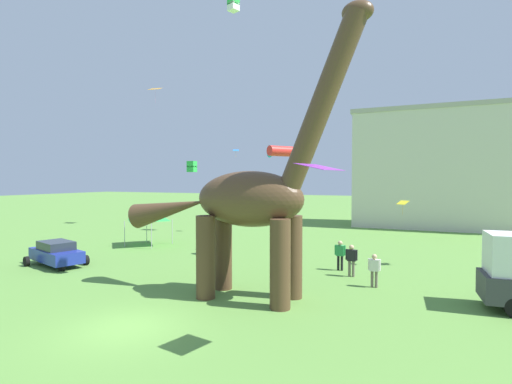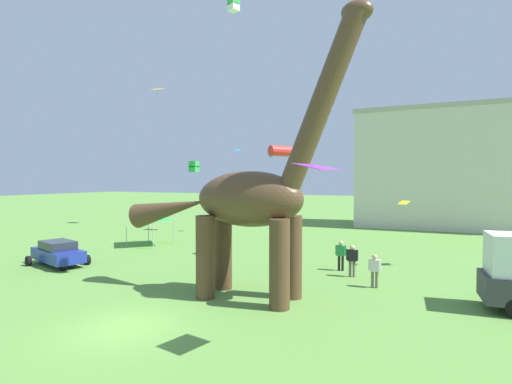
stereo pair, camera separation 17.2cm
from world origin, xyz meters
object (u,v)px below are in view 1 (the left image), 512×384
object	(u,v)px
parked_sedan_left	(56,253)
kite_mid_right	(192,167)
person_strolling_adult	(340,252)
person_near_flyer	(374,267)
kite_apex	(155,89)
kite_far_left	(320,167)
festival_canopy_tent	(149,215)
person_watching_child	(351,257)
kite_near_low	(403,203)
kite_mid_center	(233,4)
dinosaur_sculpture	(248,199)
kite_near_high	(236,150)
kite_high_right	(282,152)

from	to	relation	value
parked_sedan_left	kite_mid_right	distance (m)	18.22
person_strolling_adult	kite_mid_right	world-z (taller)	kite_mid_right
parked_sedan_left	person_near_flyer	size ratio (longest dim) A/B	2.69
kite_apex	kite_far_left	xyz separation A→B (m)	(26.11, -25.47, -10.14)
person_near_flyer	festival_canopy_tent	xyz separation A→B (m)	(-18.61, 5.45, 1.52)
person_strolling_adult	kite_far_left	distance (m)	12.85
person_watching_child	festival_canopy_tent	bearing A→B (deg)	146.84
kite_far_left	kite_near_low	bearing A→B (deg)	83.75
person_near_flyer	kite_mid_right	xyz separation A→B (m)	(-20.10, 14.19, 5.77)
festival_canopy_tent	kite_mid_center	distance (m)	18.52
kite_far_left	dinosaur_sculpture	bearing A→B (deg)	133.88
parked_sedan_left	kite_near_high	bearing A→B (deg)	95.21
kite_mid_right	kite_far_left	size ratio (longest dim) A/B	0.73
person_watching_child	kite_mid_right	distance (m)	23.14
person_watching_child	festival_canopy_tent	xyz separation A→B (m)	(-17.17, 3.71, 1.46)
kite_near_low	dinosaur_sculpture	bearing A→B (deg)	-122.40
kite_apex	dinosaur_sculpture	bearing A→B (deg)	-43.90
parked_sedan_left	person_watching_child	xyz separation A→B (m)	(17.58, 4.72, 0.28)
person_near_flyer	kite_near_high	bearing A→B (deg)	107.55
kite_near_low	kite_far_left	size ratio (longest dim) A/B	0.57
kite_mid_right	kite_high_right	xyz separation A→B (m)	(13.01, -8.29, 0.65)
person_strolling_adult	kite_near_high	distance (m)	19.06
person_strolling_adult	kite_high_right	bearing A→B (deg)	93.50
kite_mid_center	kite_near_low	bearing A→B (deg)	46.19
kite_far_left	festival_canopy_tent	bearing A→B (deg)	141.63
festival_canopy_tent	kite_near_high	world-z (taller)	kite_near_high
person_watching_child	kite_mid_center	bearing A→B (deg)	-162.23
kite_mid_center	kite_high_right	bearing A→B (deg)	92.74
person_strolling_adult	kite_high_right	distance (m)	8.47
person_near_flyer	kite_apex	bearing A→B (deg)	119.78
dinosaur_sculpture	kite_near_high	world-z (taller)	dinosaur_sculpture
dinosaur_sculpture	person_near_flyer	bearing A→B (deg)	38.56
person_watching_child	kite_near_high	xyz separation A→B (m)	(-13.85, 13.13, 7.30)
dinosaur_sculpture	kite_apex	xyz separation A→B (m)	(-21.55, 20.73, 11.41)
kite_high_right	kite_apex	bearing A→B (deg)	151.28
person_near_flyer	kite_near_low	bearing A→B (deg)	51.33
kite_apex	kite_high_right	distance (m)	23.90
person_watching_child	kite_far_left	distance (m)	11.63
person_strolling_adult	kite_mid_center	distance (m)	14.93
kite_mid_center	kite_near_high	distance (m)	20.23
parked_sedan_left	person_strolling_adult	size ratio (longest dim) A/B	2.54
kite_mid_center	kite_near_high	xyz separation A→B (m)	(-8.61, 17.33, -5.90)
kite_mid_right	kite_far_left	bearing A→B (deg)	-49.69
person_near_flyer	kite_near_low	distance (m)	6.40
festival_canopy_tent	parked_sedan_left	bearing A→B (deg)	-92.77
kite_mid_right	kite_apex	world-z (taller)	kite_apex
dinosaur_sculpture	person_strolling_adult	world-z (taller)	dinosaur_sculpture
person_watching_child	kite_mid_right	xyz separation A→B (m)	(-18.66, 12.45, 5.71)
kite_high_right	kite_far_left	xyz separation A→B (m)	(6.53, -14.75, -1.61)
dinosaur_sculpture	kite_mid_center	distance (m)	9.99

